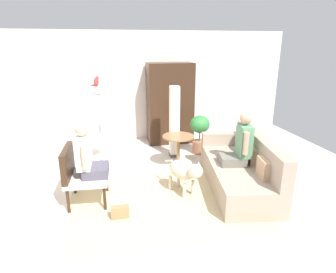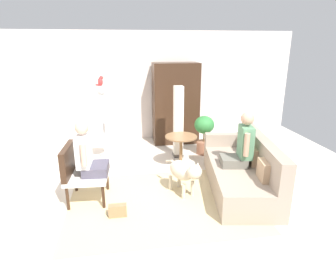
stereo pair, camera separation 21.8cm
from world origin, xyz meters
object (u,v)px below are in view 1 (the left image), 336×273
couch (241,169)px  potted_plant (200,130)px  handbag (120,212)px  dog (184,171)px  round_end_table (178,145)px  bird_cage_stand (100,123)px  parrot (96,82)px  armchair (78,171)px  person_on_couch (241,143)px  armoire_cabinet (170,103)px  person_on_armchair (88,155)px  column_lamp (174,123)px

couch → potted_plant: bearing=96.9°
handbag → potted_plant: bearing=49.6°
couch → dog: couch is taller
round_end_table → bird_cage_stand: bearing=160.7°
round_end_table → parrot: size_ratio=3.30×
bird_cage_stand → parrot: (-0.00, 0.00, 0.78)m
couch → potted_plant: couch is taller
couch → handbag: size_ratio=8.89×
handbag → armchair: bearing=134.9°
person_on_couch → armoire_cabinet: 2.59m
armchair → person_on_couch: size_ratio=0.99×
armoire_cabinet → person_on_armchair: bearing=-125.2°
dog → bird_cage_stand: bird_cage_stand is taller
armchair → parrot: size_ratio=4.60×
person_on_couch → round_end_table: bearing=126.7°
bird_cage_stand → armoire_cabinet: (1.60, 1.01, 0.11)m
potted_plant → couch: bearing=-83.1°
person_on_armchair → armchair: bearing=176.5°
bird_cage_stand → parrot: parrot is taller
armoire_cabinet → handbag: (-1.36, -3.02, -0.84)m
parrot → column_lamp: 1.71m
round_end_table → handbag: (-1.18, -1.52, -0.34)m
person_on_couch → handbag: (-1.94, -0.51, -0.66)m
person_on_couch → bird_cage_stand: (-2.18, 1.51, 0.06)m
person_on_couch → person_on_armchair: (-2.33, 0.03, -0.02)m
couch → person_on_armchair: person_on_armchair is taller
armchair → dog: size_ratio=1.10×
round_end_table → parrot: 1.91m
person_on_armchair → round_end_table: (1.58, 0.98, -0.31)m
armoire_cabinet → column_lamp: bearing=-97.2°
armchair → potted_plant: size_ratio=1.03×
armchair → column_lamp: size_ratio=0.58×
round_end_table → handbag: round_end_table is taller
person_on_couch → potted_plant: (-0.14, 1.61, -0.25)m
parrot → column_lamp: bearing=1.4°
person_on_couch → potted_plant: size_ratio=1.05×
handbag → dog: bearing=24.4°
armchair → handbag: bearing=-45.1°
person_on_couch → dog: bearing=-177.1°
armchair → parrot: parrot is taller
couch → bird_cage_stand: bearing=146.4°
couch → column_lamp: (-0.76, 1.52, 0.43)m
round_end_table → handbag: 1.95m
couch → person_on_couch: bearing=-151.6°
armchair → armoire_cabinet: (1.90, 2.48, 0.43)m
bird_cage_stand → potted_plant: bearing=2.9°
person_on_armchair → armoire_cabinet: size_ratio=0.43×
parrot → potted_plant: (2.04, 0.10, -1.09)m
bird_cage_stand → armoire_cabinet: 1.89m
person_on_couch → column_lamp: size_ratio=0.59×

